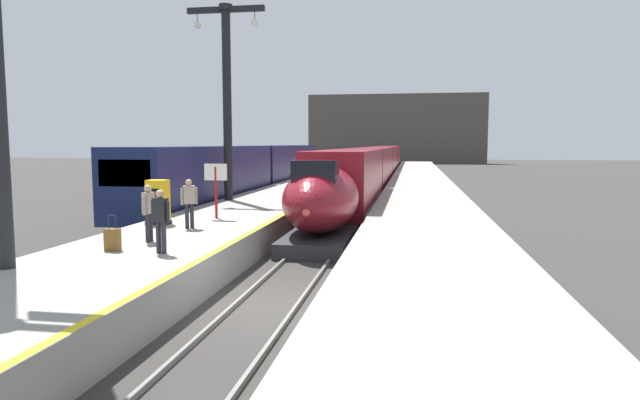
# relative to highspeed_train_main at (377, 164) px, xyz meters

# --- Properties ---
(ground_plane) EXTENTS (260.00, 260.00, 0.00)m
(ground_plane) POSITION_rel_highspeed_train_main_xyz_m (0.00, -41.81, -1.97)
(ground_plane) COLOR #33302D
(platform_left) EXTENTS (4.80, 110.00, 1.05)m
(platform_left) POSITION_rel_highspeed_train_main_xyz_m (-4.05, -17.06, -1.45)
(platform_left) COLOR gray
(platform_left) RESTS_ON ground
(platform_right) EXTENTS (4.80, 110.00, 1.05)m
(platform_right) POSITION_rel_highspeed_train_main_xyz_m (4.05, -17.06, -1.45)
(platform_right) COLOR gray
(platform_right) RESTS_ON ground
(platform_left_safety_stripe) EXTENTS (0.20, 107.80, 0.01)m
(platform_left_safety_stripe) POSITION_rel_highspeed_train_main_xyz_m (-1.77, -17.06, -0.92)
(platform_left_safety_stripe) COLOR yellow
(platform_left_safety_stripe) RESTS_ON platform_left
(rail_main_left) EXTENTS (0.08, 110.00, 0.12)m
(rail_main_left) POSITION_rel_highspeed_train_main_xyz_m (-0.75, -14.31, -1.91)
(rail_main_left) COLOR slate
(rail_main_left) RESTS_ON ground
(rail_main_right) EXTENTS (0.08, 110.00, 0.12)m
(rail_main_right) POSITION_rel_highspeed_train_main_xyz_m (0.75, -14.31, -1.91)
(rail_main_right) COLOR slate
(rail_main_right) RESTS_ON ground
(rail_secondary_left) EXTENTS (0.08, 110.00, 0.12)m
(rail_secondary_left) POSITION_rel_highspeed_train_main_xyz_m (-8.85, -14.31, -1.91)
(rail_secondary_left) COLOR slate
(rail_secondary_left) RESTS_ON ground
(rail_secondary_right) EXTENTS (0.08, 110.00, 0.12)m
(rail_secondary_right) POSITION_rel_highspeed_train_main_xyz_m (-7.35, -14.31, -1.91)
(rail_secondary_right) COLOR slate
(rail_secondary_right) RESTS_ON ground
(highspeed_train_main) EXTENTS (2.92, 75.09, 3.60)m
(highspeed_train_main) POSITION_rel_highspeed_train_main_xyz_m (0.00, 0.00, 0.00)
(highspeed_train_main) COLOR maroon
(highspeed_train_main) RESTS_ON ground
(regional_train_adjacent) EXTENTS (2.85, 36.60, 3.80)m
(regional_train_adjacent) POSITION_rel_highspeed_train_main_xyz_m (-8.10, -15.52, 0.15)
(regional_train_adjacent) COLOR #141E4C
(regional_train_adjacent) RESTS_ON ground
(station_column_mid) EXTENTS (4.00, 0.68, 9.80)m
(station_column_mid) POSITION_rel_highspeed_train_main_xyz_m (-5.90, -27.23, 4.93)
(station_column_mid) COLOR black
(station_column_mid) RESTS_ON platform_left
(passenger_near_edge) EXTENTS (0.56, 0.30, 1.69)m
(passenger_near_edge) POSITION_rel_highspeed_train_main_xyz_m (-3.07, -40.97, 0.07)
(passenger_near_edge) COLOR #23232D
(passenger_near_edge) RESTS_ON platform_left
(passenger_mid_platform) EXTENTS (0.49, 0.39, 1.69)m
(passenger_mid_platform) POSITION_rel_highspeed_train_main_xyz_m (-4.06, -36.72, 0.07)
(passenger_mid_platform) COLOR #23232D
(passenger_mid_platform) RESTS_ON platform_left
(passenger_far_waiting) EXTENTS (0.24, 0.57, 1.69)m
(passenger_far_waiting) POSITION_rel_highspeed_train_main_xyz_m (-4.20, -39.40, 0.07)
(passenger_far_waiting) COLOR #23232D
(passenger_far_waiting) RESTS_ON platform_left
(rolling_suitcase) EXTENTS (0.40, 0.22, 0.98)m
(rolling_suitcase) POSITION_rel_highspeed_train_main_xyz_m (-4.54, -40.84, -0.62)
(rolling_suitcase) COLOR brown
(rolling_suitcase) RESTS_ON platform_left
(ticket_machine_yellow) EXTENTS (0.76, 0.62, 1.60)m
(ticket_machine_yellow) POSITION_rel_highspeed_train_main_xyz_m (-5.55, -35.99, -0.18)
(ticket_machine_yellow) COLOR yellow
(ticket_machine_yellow) RESTS_ON platform_left
(departure_info_board) EXTENTS (0.90, 0.10, 2.12)m
(departure_info_board) POSITION_rel_highspeed_train_main_xyz_m (-4.06, -34.11, 0.58)
(departure_info_board) COLOR maroon
(departure_info_board) RESTS_ON platform_left
(terminus_back_wall) EXTENTS (36.00, 2.00, 14.00)m
(terminus_back_wall) POSITION_rel_highspeed_train_main_xyz_m (0.00, 60.19, 5.03)
(terminus_back_wall) COLOR #4C4742
(terminus_back_wall) RESTS_ON ground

